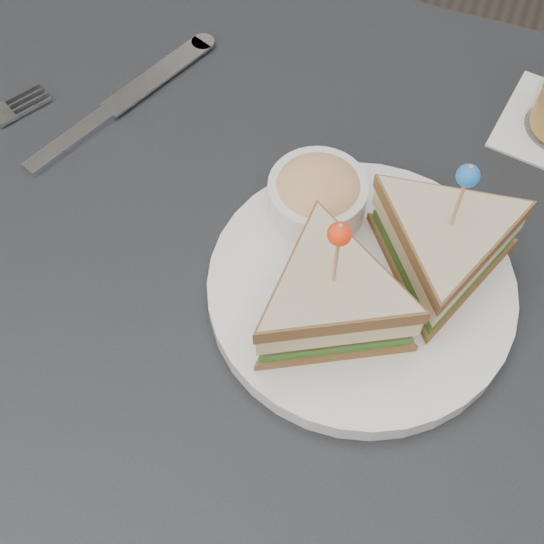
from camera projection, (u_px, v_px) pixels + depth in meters
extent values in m
plane|color=#3F3833|center=(264.00, 530.00, 1.24)|extent=(3.50, 3.50, 0.00)
cube|color=black|center=(256.00, 320.00, 0.61)|extent=(0.80, 0.80, 0.03)
cylinder|color=black|center=(130.00, 174.00, 1.16)|extent=(0.04, 0.04, 0.72)
cylinder|color=white|center=(360.00, 290.00, 0.60)|extent=(0.25, 0.25, 0.01)
cylinder|color=white|center=(362.00, 284.00, 0.59)|extent=(0.25, 0.25, 0.00)
cylinder|color=tan|center=(336.00, 258.00, 0.50)|extent=(0.00, 0.00, 0.08)
sphere|color=#FE3510|center=(339.00, 234.00, 0.47)|extent=(0.02, 0.02, 0.02)
cylinder|color=tan|center=(459.00, 202.00, 0.52)|extent=(0.00, 0.00, 0.08)
sphere|color=blue|center=(468.00, 176.00, 0.50)|extent=(0.02, 0.02, 0.02)
cylinder|color=white|center=(317.00, 198.00, 0.61)|extent=(0.08, 0.08, 0.04)
ellipsoid|color=#E0B772|center=(318.00, 189.00, 0.60)|extent=(0.07, 0.07, 0.03)
cube|color=white|center=(3.00, 114.00, 0.70)|extent=(0.03, 0.03, 0.00)
cube|color=silver|center=(73.00, 138.00, 0.68)|extent=(0.05, 0.10, 0.01)
cube|color=silver|center=(157.00, 76.00, 0.72)|extent=(0.07, 0.12, 0.00)
cylinder|color=silver|center=(203.00, 42.00, 0.75)|extent=(0.03, 0.03, 0.00)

